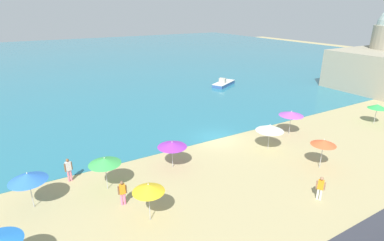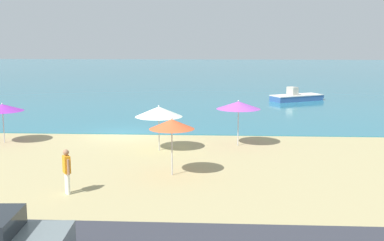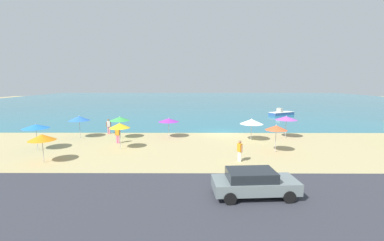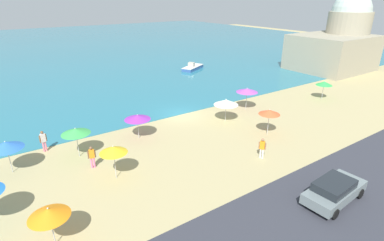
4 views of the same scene
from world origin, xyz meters
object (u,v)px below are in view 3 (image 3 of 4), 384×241
Objects in this scene: beach_umbrella_2 at (79,118)px; skiff_nearshore at (282,113)px; beach_umbrella_1 at (286,118)px; parked_car_2 at (254,182)px; beach_umbrella_5 at (120,126)px; bather_1 at (240,150)px; beach_umbrella_3 at (120,119)px; beach_umbrella_4 at (169,120)px; beach_umbrella_7 at (36,126)px; bather_2 at (118,134)px; beach_umbrella_0 at (276,128)px; bather_0 at (109,125)px; beach_umbrella_9 at (252,122)px; beach_umbrella_6 at (42,137)px.

skiff_nearshore is (28.78, 19.30, -1.75)m from beach_umbrella_2.
parked_car_2 is at bearing -115.18° from beach_umbrella_1.
beach_umbrella_5 is 1.47× the size of bather_1.
beach_umbrella_3 is 1.07× the size of beach_umbrella_4.
beach_umbrella_7 reaches higher than bather_2.
beach_umbrella_0 is 1.01× the size of beach_umbrella_3.
beach_umbrella_0 reaches higher than bather_0.
beach_umbrella_0 is 1.01× the size of beach_umbrella_9.
skiff_nearshore is at bearing 72.35° from beach_umbrella_1.
beach_umbrella_9 reaches higher than bather_1.
beach_umbrella_4 is at bearing 0.32° from beach_umbrella_2.
beach_umbrella_9 reaches higher than bather_2.
beach_umbrella_0 is at bearing -24.63° from bather_0.
bather_1 reaches higher than parked_car_2.
beach_umbrella_4 is at bearing 4.46° from beach_umbrella_3.
beach_umbrella_4 is 10.70m from bather_1.
beach_umbrella_5 is 7.70m from bather_0.
beach_umbrella_4 is (5.24, 0.41, -0.20)m from beach_umbrella_3.
beach_umbrella_1 is at bearing -5.66° from bather_0.
bather_1 is (17.65, -3.33, -1.23)m from beach_umbrella_7.
beach_umbrella_7 is 0.46× the size of skiff_nearshore.
skiff_nearshore is (12.71, 27.85, -0.55)m from bather_1.
beach_umbrella_0 is at bearing -76.25° from beach_umbrella_9.
beach_umbrella_6 is (-18.60, -2.99, -0.21)m from beach_umbrella_0.
beach_umbrella_0 is 1.08× the size of beach_umbrella_6.
parked_car_2 is (-6.94, -14.75, -1.36)m from beach_umbrella_1.
beach_umbrella_4 is 0.92× the size of beach_umbrella_5.
beach_umbrella_5 is at bearing 40.10° from beach_umbrella_6.
beach_umbrella_7 is 18.00m from bather_1.
beach_umbrella_4 is at bearing 111.81° from parked_car_2.
beach_umbrella_2 reaches higher than beach_umbrella_0.
beach_umbrella_5 is (-13.86, 1.01, 0.00)m from beach_umbrella_0.
beach_umbrella_4 is 0.94× the size of beach_umbrella_9.
parked_car_2 is (9.89, -9.89, -1.35)m from beach_umbrella_5.
beach_umbrella_6 is 7.38m from bather_2.
beach_umbrella_4 is 15.96m from parked_car_2.
beach_umbrella_2 reaches higher than bather_0.
beach_umbrella_9 is at bearing 103.75° from beach_umbrella_0.
beach_umbrella_7 is (-6.13, -4.87, 0.02)m from beach_umbrella_3.
beach_umbrella_0 is 0.99× the size of beach_umbrella_1.
beach_umbrella_6 is at bearing -112.31° from beach_umbrella_3.
beach_umbrella_2 is 1.38× the size of bather_0.
parked_car_2 is (-2.86, -13.41, -1.18)m from beach_umbrella_9.
beach_umbrella_0 is 1.46× the size of bather_1.
beach_umbrella_5 is 6.21m from beach_umbrella_6.
beach_umbrella_1 is 17.95m from bather_2.
beach_umbrella_9 is at bearing 77.98° from parked_car_2.
beach_umbrella_1 is 1.09× the size of beach_umbrella_6.
parked_car_2 is at bearing -28.80° from beach_umbrella_7.
beach_umbrella_7 is at bearing -177.02° from beach_umbrella_5.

